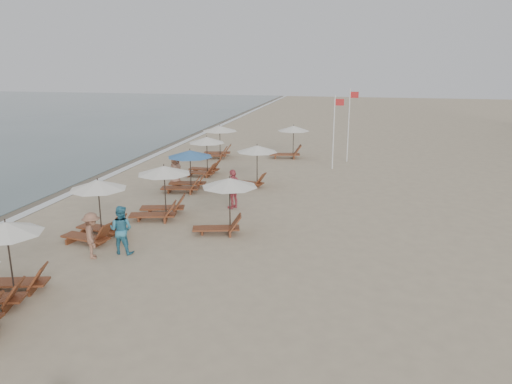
% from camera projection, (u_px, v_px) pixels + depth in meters
% --- Properties ---
extents(ground, '(160.00, 160.00, 0.00)m').
position_uv_depth(ground, '(232.00, 300.00, 14.39)').
color(ground, tan).
rests_on(ground, ground).
extents(wet_sand_band, '(3.20, 140.00, 0.01)m').
position_uv_depth(wet_sand_band, '(53.00, 190.00, 26.41)').
color(wet_sand_band, '#6B5E4C').
rests_on(wet_sand_band, ground).
extents(foam_line, '(0.50, 140.00, 0.02)m').
position_uv_depth(foam_line, '(75.00, 191.00, 26.14)').
color(foam_line, white).
rests_on(foam_line, ground).
extents(lounger_station_1, '(2.47, 2.24, 2.36)m').
position_uv_depth(lounger_station_1, '(3.00, 263.00, 14.20)').
color(lounger_station_1, brown).
rests_on(lounger_station_1, ground).
extents(lounger_station_2, '(2.52, 2.17, 2.36)m').
position_uv_depth(lounger_station_2, '(95.00, 210.00, 18.94)').
color(lounger_station_2, brown).
rests_on(lounger_station_2, ground).
extents(lounger_station_3, '(2.65, 2.33, 2.31)m').
position_uv_depth(lounger_station_3, '(160.00, 191.00, 21.61)').
color(lounger_station_3, brown).
rests_on(lounger_station_3, ground).
extents(lounger_station_4, '(2.68, 2.37, 2.16)m').
position_uv_depth(lounger_station_4, '(186.00, 170.00, 26.05)').
color(lounger_station_4, brown).
rests_on(lounger_station_4, ground).
extents(lounger_station_5, '(2.44, 2.15, 2.29)m').
position_uv_depth(lounger_station_5, '(204.00, 156.00, 29.54)').
color(lounger_station_5, brown).
rests_on(lounger_station_5, ground).
extents(lounger_station_6, '(2.65, 2.45, 2.21)m').
position_uv_depth(lounger_station_6, '(217.00, 140.00, 34.78)').
color(lounger_station_6, brown).
rests_on(lounger_station_6, ground).
extents(inland_station_0, '(2.64, 2.24, 2.22)m').
position_uv_depth(inland_station_0, '(224.00, 198.00, 19.59)').
color(inland_station_0, brown).
rests_on(inland_station_0, ground).
extents(inland_station_1, '(2.53, 2.24, 2.22)m').
position_uv_depth(inland_station_1, '(254.00, 159.00, 26.86)').
color(inland_station_1, brown).
rests_on(inland_station_1, ground).
extents(inland_station_2, '(2.85, 2.24, 2.22)m').
position_uv_depth(inland_station_2, '(289.00, 139.00, 34.62)').
color(inland_station_2, brown).
rests_on(inland_station_2, ground).
extents(beachgoer_mid_a, '(0.86, 0.67, 1.76)m').
position_uv_depth(beachgoer_mid_a, '(121.00, 230.00, 17.66)').
color(beachgoer_mid_a, teal).
rests_on(beachgoer_mid_a, ground).
extents(beachgoer_mid_b, '(1.08, 1.22, 1.64)m').
position_uv_depth(beachgoer_mid_b, '(92.00, 235.00, 17.26)').
color(beachgoer_mid_b, '#906049').
rests_on(beachgoer_mid_b, ground).
extents(beachgoer_far_a, '(0.89, 1.17, 1.84)m').
position_uv_depth(beachgoer_far_a, '(233.00, 189.00, 22.98)').
color(beachgoer_far_a, '#C8505A').
rests_on(beachgoer_far_a, ground).
extents(beachgoer_far_b, '(0.88, 1.00, 1.72)m').
position_uv_depth(beachgoer_far_b, '(175.00, 170.00, 27.08)').
color(beachgoer_far_b, '#9D6A55').
rests_on(beachgoer_far_b, ground).
extents(flag_pole_near, '(0.59, 0.08, 4.56)m').
position_uv_depth(flag_pole_near, '(334.00, 129.00, 30.85)').
color(flag_pole_near, silver).
rests_on(flag_pole_near, ground).
extents(flag_pole_far, '(0.60, 0.08, 4.85)m').
position_uv_depth(flag_pole_far, '(349.00, 122.00, 32.96)').
color(flag_pole_far, silver).
rests_on(flag_pole_far, ground).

